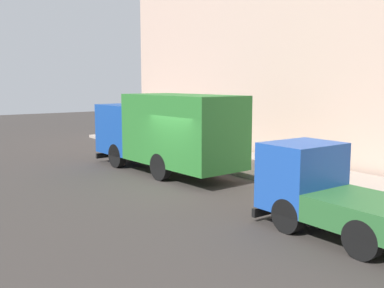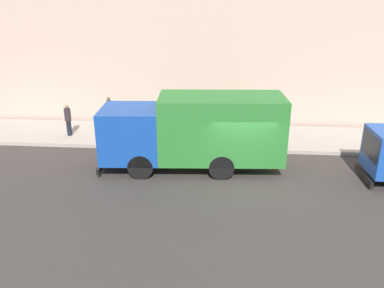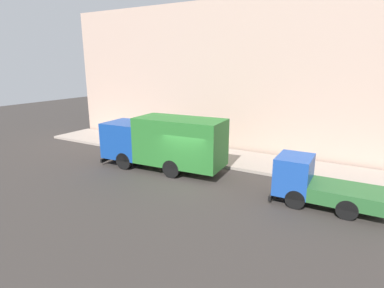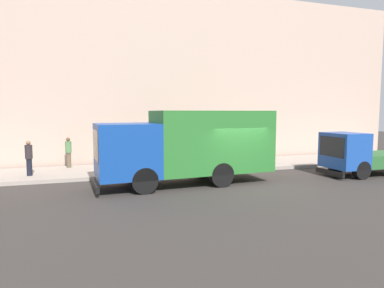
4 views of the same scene
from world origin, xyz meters
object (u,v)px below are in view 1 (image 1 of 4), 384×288
Objects in this scene: small_flatbed_truck at (335,194)px; pedestrian_walking at (196,133)px; pedestrian_third at (151,128)px; large_utility_truck at (166,130)px; pedestrian_standing at (194,129)px.

pedestrian_walking is at bearing 69.35° from small_flatbed_truck.
pedestrian_third is at bearing -24.04° from pedestrian_walking.
pedestrian_walking is at bearing 34.96° from large_utility_truck.
large_utility_truck is 4.72× the size of pedestrian_third.
large_utility_truck reaches higher than small_flatbed_truck.
pedestrian_standing is at bearing 67.00° from small_flatbed_truck.
small_flatbed_truck reaches higher than pedestrian_walking.
large_utility_truck is at bearing 21.39° from pedestrian_third.
pedestrian_standing is at bearing 41.84° from large_utility_truck.
large_utility_truck is 7.66m from pedestrian_third.
large_utility_truck is at bearing 99.21° from pedestrian_walking.
small_flatbed_truck reaches higher than pedestrian_third.
pedestrian_third is (3.89, 15.73, 0.06)m from small_flatbed_truck.
pedestrian_walking reaches higher than pedestrian_standing.
pedestrian_standing is 2.52m from pedestrian_third.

